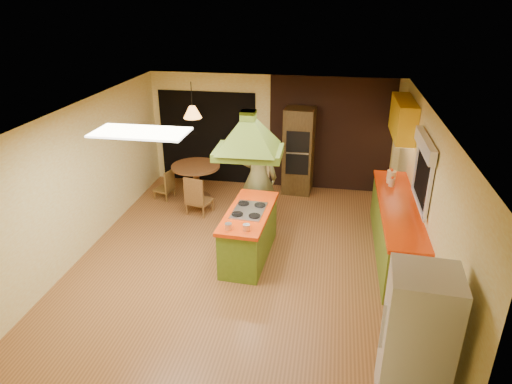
% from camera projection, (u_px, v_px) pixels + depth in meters
% --- Properties ---
extents(ground, '(6.50, 6.50, 0.00)m').
position_uv_depth(ground, '(246.00, 258.00, 7.68)').
color(ground, '#975F31').
rests_on(ground, ground).
extents(room_walls, '(5.50, 6.50, 6.50)m').
position_uv_depth(room_walls, '(245.00, 190.00, 7.17)').
color(room_walls, '#FDF5B5').
rests_on(room_walls, ground).
extents(ceiling_plane, '(6.50, 6.50, 0.00)m').
position_uv_depth(ceiling_plane, '(244.00, 112.00, 6.66)').
color(ceiling_plane, silver).
rests_on(ceiling_plane, room_walls).
extents(brick_panel, '(2.64, 0.03, 2.50)m').
position_uv_depth(brick_panel, '(330.00, 135.00, 9.88)').
color(brick_panel, '#381E14').
rests_on(brick_panel, ground).
extents(nook_opening, '(2.20, 0.03, 2.10)m').
position_uv_depth(nook_opening, '(208.00, 138.00, 10.39)').
color(nook_opening, black).
rests_on(nook_opening, ground).
extents(right_counter, '(0.62, 3.05, 0.92)m').
position_uv_depth(right_counter, '(396.00, 229.00, 7.65)').
color(right_counter, olive).
rests_on(right_counter, ground).
extents(upper_cabinets, '(0.34, 1.40, 0.70)m').
position_uv_depth(upper_cabinets, '(403.00, 118.00, 8.46)').
color(upper_cabinets, yellow).
rests_on(upper_cabinets, room_walls).
extents(window_right, '(0.12, 1.35, 1.06)m').
position_uv_depth(window_right, '(424.00, 160.00, 6.90)').
color(window_right, black).
rests_on(window_right, room_walls).
extents(fluor_panel, '(1.20, 0.60, 0.03)m').
position_uv_depth(fluor_panel, '(141.00, 132.00, 5.76)').
color(fluor_panel, white).
rests_on(fluor_panel, ceiling_plane).
extents(kitchen_island, '(0.77, 1.73, 0.87)m').
position_uv_depth(kitchen_island, '(249.00, 233.00, 7.56)').
color(kitchen_island, olive).
rests_on(kitchen_island, ground).
extents(range_hood, '(1.05, 0.77, 0.79)m').
position_uv_depth(range_hood, '(248.00, 127.00, 6.83)').
color(range_hood, '#4E6519').
rests_on(range_hood, ceiling_plane).
extents(man, '(0.71, 0.48, 1.92)m').
position_uv_depth(man, '(258.00, 177.00, 8.44)').
color(man, brown).
rests_on(man, ground).
extents(refrigerator, '(0.72, 0.68, 1.65)m').
position_uv_depth(refrigerator, '(416.00, 341.00, 4.69)').
color(refrigerator, silver).
rests_on(refrigerator, ground).
extents(wall_oven, '(0.66, 0.64, 1.88)m').
position_uv_depth(wall_oven, '(299.00, 151.00, 9.85)').
color(wall_oven, '#4D3819').
rests_on(wall_oven, ground).
extents(dining_table, '(1.02, 1.02, 0.76)m').
position_uv_depth(dining_table, '(196.00, 175.00, 9.65)').
color(dining_table, brown).
rests_on(dining_table, ground).
extents(chair_left, '(0.43, 0.43, 0.65)m').
position_uv_depth(chair_left, '(164.00, 184.00, 9.76)').
color(chair_left, brown).
rests_on(chair_left, ground).
extents(chair_near, '(0.54, 0.54, 0.81)m').
position_uv_depth(chair_near, '(199.00, 194.00, 9.08)').
color(chair_near, brown).
rests_on(chair_near, ground).
extents(pendant_lamp, '(0.47, 0.47, 0.24)m').
position_uv_depth(pendant_lamp, '(192.00, 112.00, 9.10)').
color(pendant_lamp, '#FF9E3F').
rests_on(pendant_lamp, ceiling_plane).
extents(canister_large, '(0.18, 0.18, 0.23)m').
position_uv_depth(canister_large, '(391.00, 177.00, 8.25)').
color(canister_large, '#FAF1C9').
rests_on(canister_large, right_counter).
extents(canister_medium, '(0.17, 0.17, 0.18)m').
position_uv_depth(canister_medium, '(390.00, 175.00, 8.40)').
color(canister_medium, beige).
rests_on(canister_medium, right_counter).
extents(canister_small, '(0.13, 0.13, 0.14)m').
position_uv_depth(canister_small, '(392.00, 182.00, 8.12)').
color(canister_small, beige).
rests_on(canister_small, right_counter).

